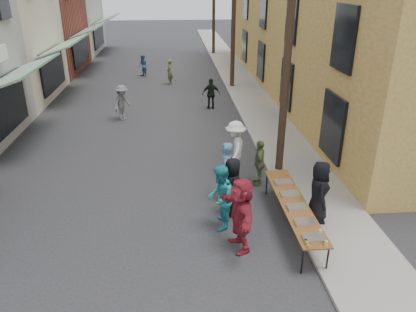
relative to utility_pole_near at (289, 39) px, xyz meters
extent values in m
plane|color=#28282B|center=(-4.30, -3.00, -4.50)|extent=(120.00, 120.00, 0.00)
cube|color=gray|center=(0.70, 12.00, -4.45)|extent=(2.20, 60.00, 0.10)
cube|color=maroon|center=(-14.30, 18.00, -0.50)|extent=(8.00, 8.00, 8.00)
cube|color=gray|center=(-14.30, 26.00, 0.00)|extent=(8.00, 8.00, 9.00)
cube|color=#AA783C|center=(6.80, 11.00, 0.50)|extent=(10.00, 28.00, 10.00)
cylinder|color=#2D2116|center=(0.00, 0.00, 0.00)|extent=(0.26, 0.26, 9.00)
cylinder|color=#2D2116|center=(0.00, 12.00, 0.00)|extent=(0.26, 0.26, 9.00)
cylinder|color=#2D2116|center=(0.00, 24.00, 0.00)|extent=(0.26, 0.26, 9.00)
cube|color=brown|center=(-0.50, -3.46, -3.77)|extent=(0.70, 4.00, 0.04)
cylinder|color=black|center=(-0.79, -5.34, -4.14)|extent=(0.04, 0.04, 0.71)
cylinder|color=black|center=(-0.21, -5.34, -4.14)|extent=(0.04, 0.04, 0.71)
cylinder|color=black|center=(-0.79, -1.58, -4.14)|extent=(0.04, 0.04, 0.71)
cylinder|color=black|center=(-0.21, -1.58, -4.14)|extent=(0.04, 0.04, 0.71)
cube|color=maroon|center=(-0.50, -5.11, -3.71)|extent=(0.50, 0.33, 0.08)
cube|color=#B2B2B7|center=(-0.50, -4.46, -3.71)|extent=(0.50, 0.33, 0.08)
cube|color=tan|center=(-0.50, -3.76, -3.71)|extent=(0.50, 0.33, 0.08)
cube|color=#B2B2B7|center=(-0.50, -3.06, -3.71)|extent=(0.50, 0.33, 0.08)
cube|color=tan|center=(-0.50, -2.36, -3.71)|extent=(0.50, 0.33, 0.08)
cylinder|color=#A57F26|center=(-0.72, -5.41, -3.71)|extent=(0.07, 0.07, 0.08)
cylinder|color=#A57F26|center=(-0.72, -5.31, -3.71)|extent=(0.07, 0.07, 0.08)
cylinder|color=#A57F26|center=(-0.72, -5.21, -3.71)|extent=(0.07, 0.07, 0.08)
cylinder|color=tan|center=(-0.30, -5.36, -3.69)|extent=(0.08, 0.08, 0.12)
imported|color=black|center=(-2.03, -2.63, -3.64)|extent=(0.72, 0.94, 1.72)
imported|color=#4F7099|center=(-2.11, -1.74, -3.59)|extent=(0.57, 0.75, 1.82)
imported|color=teal|center=(-2.44, -3.30, -3.59)|extent=(0.85, 1.00, 1.82)
imported|color=white|center=(-1.57, -0.10, -3.55)|extent=(0.98, 1.37, 1.91)
imported|color=#576A3D|center=(-0.90, -0.89, -3.73)|extent=(0.56, 0.96, 1.53)
imported|color=maroon|center=(-2.05, -4.24, -3.54)|extent=(0.88, 1.86, 1.93)
imported|color=black|center=(0.20, -3.33, -3.52)|extent=(0.69, 0.94, 1.75)
imported|color=slate|center=(-6.03, 6.17, -3.66)|extent=(1.08, 1.25, 1.67)
imported|color=black|center=(-1.69, 7.60, -3.71)|extent=(0.93, 0.39, 1.58)
imported|color=#5A6138|center=(-3.84, 13.09, -3.72)|extent=(0.44, 0.61, 1.56)
imported|color=#466887|center=(-5.64, 15.43, -3.76)|extent=(0.88, 0.92, 1.49)
camera|label=1|loc=(-3.54, -12.56, 1.70)|focal=35.00mm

